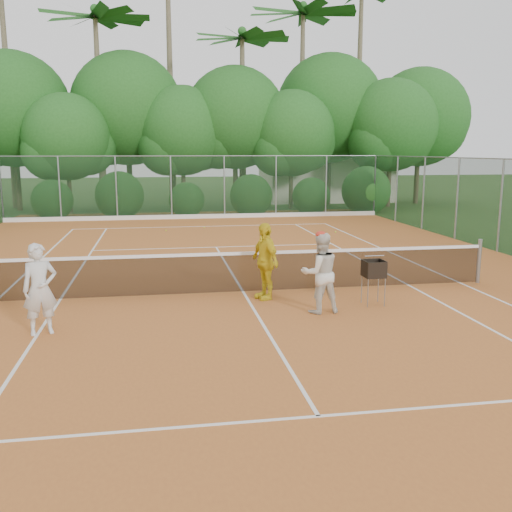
{
  "coord_description": "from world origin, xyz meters",
  "views": [
    {
      "loc": [
        -1.88,
        -12.79,
        3.28
      ],
      "look_at": [
        0.09,
        -1.2,
        1.1
      ],
      "focal_mm": 40.0,
      "sensor_mm": 36.0,
      "label": 1
    }
  ],
  "objects": [
    {
      "name": "clay_court",
      "position": [
        0.0,
        0.0,
        0.01
      ],
      "size": [
        18.0,
        36.0,
        0.02
      ],
      "primitive_type": "cube",
      "color": "#B6652A",
      "rests_on": "ground"
    },
    {
      "name": "fence_back",
      "position": [
        0.0,
        15.0,
        1.52
      ],
      "size": [
        18.07,
        0.07,
        3.0
      ],
      "color": "#19381E",
      "rests_on": "clay_court"
    },
    {
      "name": "tropical_treeline",
      "position": [
        1.43,
        20.22,
        5.11
      ],
      "size": [
        32.1,
        8.49,
        15.03
      ],
      "color": "brown",
      "rests_on": "ground"
    },
    {
      "name": "tennis_net",
      "position": [
        0.0,
        0.0,
        0.53
      ],
      "size": [
        11.97,
        0.1,
        1.1
      ],
      "color": "gray",
      "rests_on": "clay_court"
    },
    {
      "name": "court_markings",
      "position": [
        0.0,
        0.0,
        0.02
      ],
      "size": [
        11.03,
        23.83,
        0.01
      ],
      "color": "white",
      "rests_on": "clay_court"
    },
    {
      "name": "stray_ball_b",
      "position": [
        -0.0,
        11.34,
        0.05
      ],
      "size": [
        0.07,
        0.07,
        0.07
      ],
      "primitive_type": "sphere",
      "color": "#ACC72E",
      "rests_on": "clay_court"
    },
    {
      "name": "ball_hopper",
      "position": [
        2.59,
        -1.52,
        0.79
      ],
      "size": [
        0.42,
        0.42,
        0.97
      ],
      "rotation": [
        0.0,
        0.0,
        0.23
      ],
      "color": "gray",
      "rests_on": "clay_court"
    },
    {
      "name": "stray_ball_a",
      "position": [
        -1.63,
        10.65,
        0.05
      ],
      "size": [
        0.07,
        0.07,
        0.07
      ],
      "primitive_type": "sphere",
      "color": "gold",
      "rests_on": "clay_court"
    },
    {
      "name": "stray_ball_c",
      "position": [
        5.09,
        9.05,
        0.05
      ],
      "size": [
        0.07,
        0.07,
        0.07
      ],
      "primitive_type": "sphere",
      "color": "#C3E836",
      "rests_on": "clay_court"
    },
    {
      "name": "player_yellow",
      "position": [
        0.39,
        -0.64,
        0.87
      ],
      "size": [
        0.72,
        1.08,
        1.71
      ],
      "primitive_type": "imported",
      "rotation": [
        0.0,
        0.0,
        -1.23
      ],
      "color": "yellow",
      "rests_on": "clay_court"
    },
    {
      "name": "player_white",
      "position": [
        -4.02,
        -2.4,
        0.85
      ],
      "size": [
        0.7,
        0.57,
        1.65
      ],
      "primitive_type": "imported",
      "rotation": [
        0.0,
        0.0,
        0.33
      ],
      "color": "silver",
      "rests_on": "clay_court"
    },
    {
      "name": "club_building",
      "position": [
        9.0,
        24.0,
        1.5
      ],
      "size": [
        8.0,
        5.0,
        3.0
      ],
      "primitive_type": "cube",
      "color": "beige",
      "rests_on": "ground"
    },
    {
      "name": "player_center_grp",
      "position": [
        1.29,
        -1.9,
        0.85
      ],
      "size": [
        0.86,
        0.7,
        1.68
      ],
      "color": "silver",
      "rests_on": "clay_court"
    },
    {
      "name": "ground",
      "position": [
        0.0,
        0.0,
        0.0
      ],
      "size": [
        120.0,
        120.0,
        0.0
      ],
      "primitive_type": "plane",
      "color": "#254418",
      "rests_on": "ground"
    }
  ]
}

